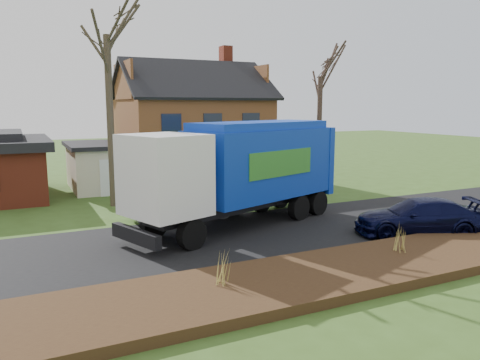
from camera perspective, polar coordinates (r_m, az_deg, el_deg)
name	(u,v)px	position (r m, az deg, el deg)	size (l,w,h in m)	color
ground	(264,233)	(19.12, 2.96, -6.46)	(120.00, 120.00, 0.00)	#334E1A
road	(264,233)	(19.11, 2.96, -6.43)	(80.00, 7.00, 0.02)	black
mulch_verge	(348,270)	(14.86, 12.98, -10.68)	(80.00, 3.50, 0.30)	black
main_house	(185,122)	(31.81, -6.74, 7.05)	(12.95, 8.95, 9.26)	beige
garbage_truck	(243,167)	(19.82, 0.31, 1.64)	(10.64, 6.05, 4.42)	black
silver_sedan	(187,200)	(21.40, -6.49, -2.47)	(1.80, 5.18, 1.71)	#989B9F
navy_wagon	(418,217)	(20.01, 20.89, -4.21)	(2.03, 4.99, 1.45)	black
tree_front_west	(105,8)	(24.91, -16.09, 19.52)	(3.99, 3.99, 11.86)	#403626
tree_front_east	(321,58)	(30.35, 9.85, 14.45)	(3.55, 3.55, 9.87)	#3F2E25
tree_back	(206,66)	(41.29, -4.20, 13.69)	(3.20, 3.20, 10.14)	#3A2D23
grass_clump_west	(222,268)	(12.83, -2.17, -10.72)	(0.36, 0.29, 0.94)	#A9984A
grass_clump_mid	(401,239)	(16.53, 19.06, -6.78)	(0.32, 0.26, 0.88)	tan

